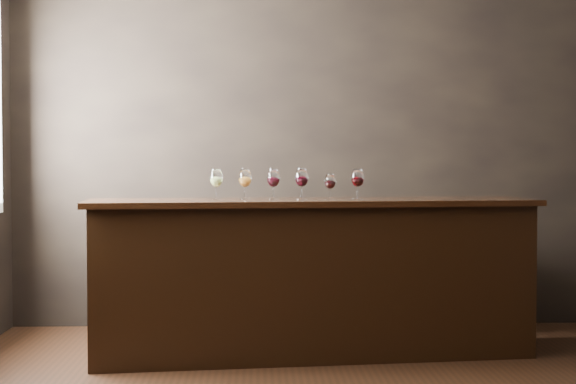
{
  "coord_description": "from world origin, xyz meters",
  "views": [
    {
      "loc": [
        -0.52,
        -4.24,
        1.31
      ],
      "look_at": [
        -0.32,
        1.22,
        1.12
      ],
      "focal_mm": 50.0,
      "sensor_mm": 36.0,
      "label": 1
    }
  ],
  "objects_px": {
    "back_bar_shelf": "(315,281)",
    "glass_amber": "(245,179)",
    "glass_red_c": "(330,182)",
    "glass_white": "(216,179)",
    "bar_counter": "(312,280)",
    "glass_red_b": "(302,178)",
    "glass_red_d": "(358,179)",
    "glass_red_a": "(273,179)"
  },
  "relations": [
    {
      "from": "back_bar_shelf",
      "to": "glass_amber",
      "type": "distance_m",
      "value": 1.25
    },
    {
      "from": "glass_amber",
      "to": "glass_white",
      "type": "bearing_deg",
      "value": -179.13
    },
    {
      "from": "glass_white",
      "to": "back_bar_shelf",
      "type": "bearing_deg",
      "value": 46.78
    },
    {
      "from": "glass_red_d",
      "to": "glass_amber",
      "type": "bearing_deg",
      "value": 179.0
    },
    {
      "from": "glass_amber",
      "to": "glass_red_c",
      "type": "height_order",
      "value": "glass_amber"
    },
    {
      "from": "glass_amber",
      "to": "glass_red_d",
      "type": "bearing_deg",
      "value": -1.0
    },
    {
      "from": "bar_counter",
      "to": "glass_red_b",
      "type": "height_order",
      "value": "glass_red_b"
    },
    {
      "from": "bar_counter",
      "to": "glass_white",
      "type": "relative_size",
      "value": 14.06
    },
    {
      "from": "bar_counter",
      "to": "glass_red_b",
      "type": "relative_size",
      "value": 13.78
    },
    {
      "from": "glass_red_a",
      "to": "glass_red_c",
      "type": "distance_m",
      "value": 0.39
    },
    {
      "from": "glass_red_b",
      "to": "glass_red_d",
      "type": "relative_size",
      "value": 1.02
    },
    {
      "from": "back_bar_shelf",
      "to": "glass_white",
      "type": "bearing_deg",
      "value": -133.22
    },
    {
      "from": "glass_red_c",
      "to": "glass_red_d",
      "type": "xyz_separation_m",
      "value": [
        0.19,
        0.05,
        0.02
      ]
    },
    {
      "from": "glass_white",
      "to": "glass_amber",
      "type": "bearing_deg",
      "value": 0.87
    },
    {
      "from": "glass_red_b",
      "to": "glass_red_c",
      "type": "distance_m",
      "value": 0.2
    },
    {
      "from": "back_bar_shelf",
      "to": "bar_counter",
      "type": "bearing_deg",
      "value": -95.24
    },
    {
      "from": "glass_white",
      "to": "glass_red_a",
      "type": "bearing_deg",
      "value": -1.6
    },
    {
      "from": "bar_counter",
      "to": "glass_red_c",
      "type": "relative_size",
      "value": 16.69
    },
    {
      "from": "back_bar_shelf",
      "to": "glass_red_a",
      "type": "bearing_deg",
      "value": -113.41
    },
    {
      "from": "back_bar_shelf",
      "to": "glass_red_d",
      "type": "relative_size",
      "value": 10.4
    },
    {
      "from": "glass_red_a",
      "to": "glass_red_b",
      "type": "height_order",
      "value": "glass_red_b"
    },
    {
      "from": "glass_amber",
      "to": "glass_red_b",
      "type": "bearing_deg",
      "value": -5.49
    },
    {
      "from": "bar_counter",
      "to": "glass_red_b",
      "type": "distance_m",
      "value": 0.7
    },
    {
      "from": "glass_amber",
      "to": "glass_red_d",
      "type": "height_order",
      "value": "same"
    },
    {
      "from": "bar_counter",
      "to": "glass_red_d",
      "type": "height_order",
      "value": "glass_red_d"
    },
    {
      "from": "back_bar_shelf",
      "to": "glass_red_b",
      "type": "height_order",
      "value": "glass_red_b"
    },
    {
      "from": "glass_amber",
      "to": "glass_red_b",
      "type": "xyz_separation_m",
      "value": [
        0.39,
        -0.04,
        0.0
      ]
    },
    {
      "from": "glass_red_d",
      "to": "bar_counter",
      "type": "bearing_deg",
      "value": -176.13
    },
    {
      "from": "glass_amber",
      "to": "glass_red_b",
      "type": "height_order",
      "value": "glass_red_b"
    },
    {
      "from": "glass_red_b",
      "to": "glass_red_c",
      "type": "relative_size",
      "value": 1.21
    },
    {
      "from": "glass_red_c",
      "to": "glass_red_d",
      "type": "distance_m",
      "value": 0.2
    },
    {
      "from": "glass_red_b",
      "to": "glass_red_d",
      "type": "xyz_separation_m",
      "value": [
        0.39,
        0.02,
        -0.0
      ]
    },
    {
      "from": "glass_red_a",
      "to": "back_bar_shelf",
      "type": "bearing_deg",
      "value": 66.59
    },
    {
      "from": "glass_white",
      "to": "glass_red_c",
      "type": "xyz_separation_m",
      "value": [
        0.78,
        -0.06,
        -0.02
      ]
    },
    {
      "from": "bar_counter",
      "to": "glass_red_c",
      "type": "distance_m",
      "value": 0.69
    },
    {
      "from": "glass_amber",
      "to": "glass_red_d",
      "type": "relative_size",
      "value": 1.0
    },
    {
      "from": "glass_red_c",
      "to": "glass_red_d",
      "type": "height_order",
      "value": "glass_red_d"
    },
    {
      "from": "glass_amber",
      "to": "glass_red_c",
      "type": "relative_size",
      "value": 1.18
    },
    {
      "from": "bar_counter",
      "to": "glass_amber",
      "type": "xyz_separation_m",
      "value": [
        -0.46,
        0.03,
        0.7
      ]
    },
    {
      "from": "glass_white",
      "to": "glass_red_c",
      "type": "bearing_deg",
      "value": -4.27
    },
    {
      "from": "bar_counter",
      "to": "back_bar_shelf",
      "type": "bearing_deg",
      "value": 79.06
    },
    {
      "from": "glass_white",
      "to": "glass_red_b",
      "type": "relative_size",
      "value": 0.98
    }
  ]
}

